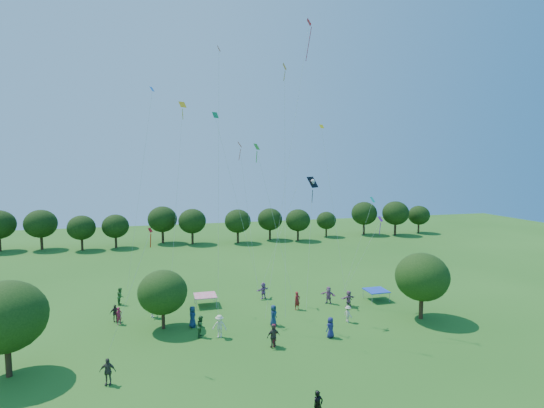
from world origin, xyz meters
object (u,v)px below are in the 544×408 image
at_px(tent_blue, 376,290).
at_px(pirate_kite, 313,184).
at_px(near_tree_west, 6,316).
at_px(red_high_kite, 300,86).
at_px(near_tree_north, 163,292).
at_px(near_tree_east, 422,277).
at_px(man_in_black, 318,406).
at_px(tent_red_stripe, 205,296).

xyz_separation_m(tent_blue, pirate_kite, (-8.27, -2.76, 11.46)).
height_order(near_tree_west, red_high_kite, red_high_kite).
xyz_separation_m(near_tree_west, tent_blue, (32.04, 8.06, -3.18)).
bearing_deg(tent_blue, near_tree_north, -174.37).
distance_m(tent_blue, pirate_kite, 14.40).
bearing_deg(near_tree_north, near_tree_east, -9.10).
relative_size(man_in_black, pirate_kite, 0.15).
height_order(near_tree_north, near_tree_east, near_tree_east).
height_order(near_tree_north, pirate_kite, pirate_kite).
xyz_separation_m(near_tree_east, man_in_black, (-14.90, -12.20, -3.11)).
bearing_deg(tent_blue, tent_red_stripe, 170.57).
distance_m(tent_red_stripe, man_in_black, 21.40).
distance_m(tent_red_stripe, tent_blue, 17.87).
relative_size(near_tree_east, man_in_black, 3.58).
xyz_separation_m(near_tree_north, near_tree_east, (23.21, -3.72, 0.70)).
height_order(pirate_kite, red_high_kite, red_high_kite).
relative_size(man_in_black, red_high_kite, 0.07).
bearing_deg(near_tree_east, near_tree_west, -176.25).
bearing_deg(tent_red_stripe, near_tree_north, -129.41).
bearing_deg(man_in_black, pirate_kite, 56.99).
xyz_separation_m(near_tree_west, pirate_kite, (23.77, 5.30, 8.29)).
bearing_deg(pirate_kite, tent_red_stripe, 148.71).
relative_size(near_tree_north, near_tree_east, 0.84).
distance_m(tent_red_stripe, pirate_kite, 15.86).
height_order(near_tree_north, man_in_black, near_tree_north).
bearing_deg(tent_red_stripe, man_in_black, -78.86).
height_order(near_tree_north, tent_blue, near_tree_north).
relative_size(near_tree_west, red_high_kite, 0.25).
bearing_deg(near_tree_north, man_in_black, -62.44).
distance_m(man_in_black, red_high_kite, 25.96).
distance_m(near_tree_north, tent_blue, 22.02).
relative_size(tent_blue, pirate_kite, 0.19).
height_order(near_tree_east, pirate_kite, pirate_kite).
height_order(tent_blue, pirate_kite, pirate_kite).
distance_m(pirate_kite, red_high_kite, 8.88).
bearing_deg(tent_red_stripe, near_tree_east, -24.80).
bearing_deg(near_tree_east, red_high_kite, 163.14).
distance_m(near_tree_north, pirate_kite, 16.40).
bearing_deg(pirate_kite, near_tree_east, -17.80).
bearing_deg(near_tree_east, tent_red_stripe, 155.20).
bearing_deg(tent_blue, near_tree_east, -76.52).
bearing_deg(near_tree_east, pirate_kite, 162.20).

